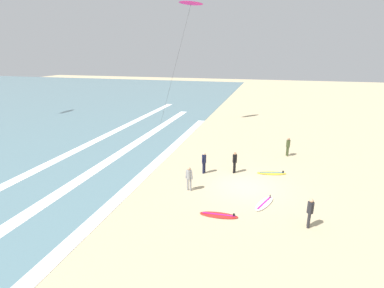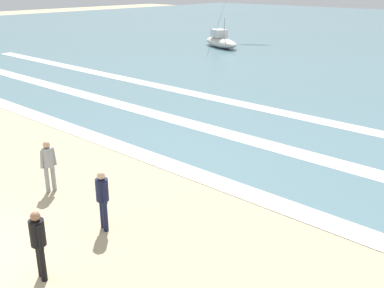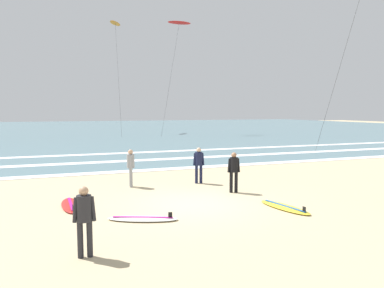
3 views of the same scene
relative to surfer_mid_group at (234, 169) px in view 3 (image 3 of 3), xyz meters
The scene contains 14 objects.
ground_plane 2.56m from the surfer_mid_group, 153.10° to the right, with size 160.00×160.00×0.00m, color tan.
ocean_surface 50.93m from the surfer_mid_group, 92.38° to the left, with size 140.00×90.00×0.01m, color slate.
wave_foam_shoreline 7.41m from the surfer_mid_group, 121.34° to the left, with size 39.15×0.86×0.01m, color white.
wave_foam_mid_break 10.37m from the surfer_mid_group, 98.49° to the left, with size 44.72×0.95×0.01m, color white.
wave_foam_outer_break 14.64m from the surfer_mid_group, 97.97° to the left, with size 56.94×0.92×0.01m, color white.
surfer_mid_group is the anchor object (origin of this frame).
surfer_foreground_main 7.45m from the surfer_mid_group, 142.60° to the right, with size 0.51×0.32×1.60m.
surfer_background_far 2.24m from the surfer_mid_group, 106.90° to the left, with size 0.51×0.32×1.60m.
surfer_left_near 4.36m from the surfer_mid_group, 146.15° to the left, with size 0.32×0.51×1.60m.
surfboard_right_spare 2.87m from the surfer_mid_group, 78.53° to the right, with size 1.02×2.18×0.25m.
surfboard_near_water 6.18m from the surfer_mid_group, behind, with size 0.71×2.13×0.25m.
surfboard_foreground_flat 4.83m from the surfer_mid_group, 150.93° to the right, with size 2.17×1.35×0.25m.
kite_orange_high_right 43.55m from the surfer_mid_group, 87.93° to the left, with size 2.36×12.31×15.87m.
kite_red_mid_center 38.24m from the surfer_mid_group, 75.38° to the left, with size 5.38×4.68×15.11m.
Camera 3 is at (-4.22, -11.51, 3.26)m, focal length 33.70 mm.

